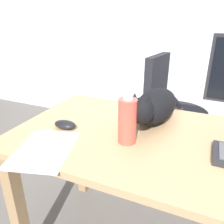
{
  "coord_description": "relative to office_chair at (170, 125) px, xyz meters",
  "views": [
    {
      "loc": [
        0.06,
        -0.85,
        1.21
      ],
      "look_at": [
        -0.33,
        0.05,
        0.79
      ],
      "focal_mm": 35.94,
      "sensor_mm": 36.0,
      "label": 1
    }
  ],
  "objects": [
    {
      "name": "computer_mouse",
      "position": [
        -0.36,
        -0.88,
        0.33
      ],
      "size": [
        0.11,
        0.06,
        0.04
      ],
      "primitive_type": "ellipsoid",
      "color": "black",
      "rests_on": "desk"
    },
    {
      "name": "back_wall",
      "position": [
        0.15,
        0.76,
        0.88
      ],
      "size": [
        6.0,
        0.04,
        2.6
      ],
      "primitive_type": "cube",
      "color": "silver",
      "rests_on": "ground_plane"
    },
    {
      "name": "desk",
      "position": [
        0.15,
        -0.8,
        0.21
      ],
      "size": [
        1.46,
        0.72,
        0.73
      ],
      "color": "tan",
      "rests_on": "ground_plane"
    },
    {
      "name": "paper_sheet",
      "position": [
        -0.33,
        -1.07,
        0.31
      ],
      "size": [
        0.28,
        0.34,
        0.0
      ],
      "primitive_type": "cube",
      "rotation": [
        0.0,
        0.0,
        0.28
      ],
      "color": "white",
      "rests_on": "desk"
    },
    {
      "name": "water_bottle",
      "position": [
        -0.05,
        -0.88,
        0.41
      ],
      "size": [
        0.07,
        0.07,
        0.21
      ],
      "color": "#D84C3D",
      "rests_on": "desk"
    },
    {
      "name": "office_chair",
      "position": [
        0.0,
        0.0,
        0.0
      ],
      "size": [
        0.48,
        0.48,
        0.95
      ],
      "color": "black",
      "rests_on": "ground_plane"
    },
    {
      "name": "cat",
      "position": [
        0.0,
        -0.64,
        0.39
      ],
      "size": [
        0.21,
        0.61,
        0.2
      ],
      "color": "black",
      "rests_on": "desk"
    }
  ]
}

